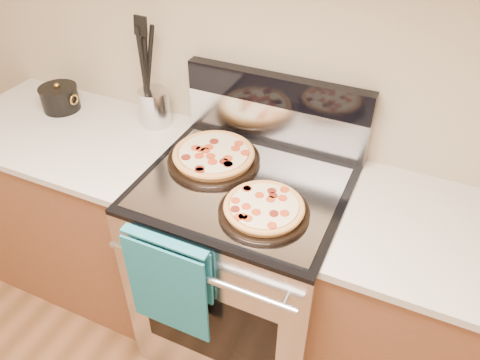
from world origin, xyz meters
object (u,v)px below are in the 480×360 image
at_px(saucepan, 60,99).
at_px(pepperoni_pizza_back, 214,156).
at_px(range_body, 244,267).
at_px(pepperoni_pizza_front, 264,209).
at_px(utensil_crock, 155,107).

bearing_deg(saucepan, pepperoni_pizza_back, -6.52).
bearing_deg(range_body, saucepan, 170.63).
height_order(range_body, pepperoni_pizza_back, pepperoni_pizza_back).
xyz_separation_m(pepperoni_pizza_front, saucepan, (-1.14, 0.30, 0.01)).
distance_m(utensil_crock, saucepan, 0.48).
distance_m(pepperoni_pizza_back, pepperoni_pizza_front, 0.36).
bearing_deg(pepperoni_pizza_front, pepperoni_pizza_back, 145.83).
height_order(range_body, utensil_crock, utensil_crock).
xyz_separation_m(range_body, pepperoni_pizza_front, (0.13, -0.13, 0.50)).
bearing_deg(range_body, pepperoni_pizza_back, 156.70).
bearing_deg(pepperoni_pizza_front, range_body, 135.45).
height_order(range_body, pepperoni_pizza_front, pepperoni_pizza_front).
bearing_deg(pepperoni_pizza_back, utensil_crock, 155.64).
relative_size(utensil_crock, saucepan, 0.97).
distance_m(range_body, utensil_crock, 0.80).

